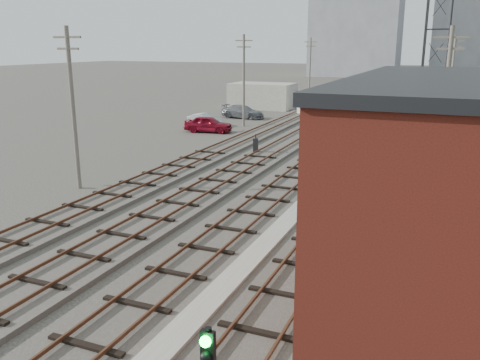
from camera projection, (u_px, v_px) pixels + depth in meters
The scene contains 22 objects.
ground at pixel (389, 114), 60.30m from camera, with size 320.00×320.00×0.00m, color #282621.
track_right at pixel (388, 147), 40.62m from camera, with size 3.20×90.00×0.39m.
track_mid_right at pixel (339, 143), 42.11m from camera, with size 3.20×90.00×0.39m.
track_mid_left at pixel (293, 140), 43.60m from camera, with size 3.20×90.00×0.39m.
track_left at pixel (249, 137), 45.09m from camera, with size 3.20×90.00×0.39m.
platform_curb at pixel (251, 261), 19.07m from camera, with size 0.90×28.00×0.26m, color gray.
brick_building at pixel (465, 211), 13.77m from camera, with size 6.54×12.20×7.22m.
lattice_tower at pixel (436, 53), 34.03m from camera, with size 1.60×1.60×15.00m.
utility_pole_left_a at pixel (73, 105), 28.05m from camera, with size 1.80×0.24×9.00m.
utility_pole_left_b at pixel (244, 78), 50.34m from camera, with size 1.80×0.24×9.00m.
utility_pole_left_c at pixel (310, 68), 72.63m from camera, with size 1.80×0.24×9.00m.
utility_pole_right_a at pixel (445, 105), 28.11m from camera, with size 1.80×0.24×9.00m.
utility_pole_right_b at pixel (452, 75), 54.85m from camera, with size 1.80×0.24×9.00m.
apartment_left at pixel (357, 17), 129.99m from camera, with size 22.00×14.00×30.00m, color gray.
apartment_right at pixel (466, 25), 134.20m from camera, with size 16.00×12.00×26.00m, color gray.
shed_left at pixel (263, 96), 65.84m from camera, with size 8.00×5.00×3.20m, color gray.
shed_right at pixel (471, 93), 65.34m from camera, with size 6.00×6.00×4.00m, color gray.
switch_stand at pixel (256, 145), 38.19m from camera, with size 0.37×0.37×1.42m.
site_trailer at pixel (327, 104), 58.75m from camera, with size 7.00×4.00×2.78m.
car_red at pixel (208, 124), 47.83m from camera, with size 1.82×4.52×1.54m, color maroon.
car_silver at pixel (205, 120), 51.69m from camera, with size 1.31×3.76×1.24m, color #ADAFB5.
car_grey at pixel (243, 112), 57.05m from camera, with size 2.02×4.98×1.44m, color slate.
Camera 1 is at (6.91, -2.43, 8.01)m, focal length 38.00 mm.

